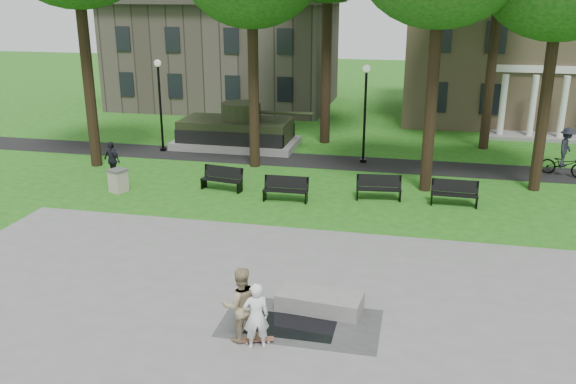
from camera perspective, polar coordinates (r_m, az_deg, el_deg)
name	(u,v)px	position (r m, az deg, el deg)	size (l,w,h in m)	color
ground	(306,266)	(18.75, 1.66, -6.97)	(120.00, 120.00, 0.00)	#1E5814
plaza	(265,357)	(14.48, -2.21, -15.20)	(22.00, 16.00, 0.02)	gray
footpath	(352,163)	(29.92, 6.01, 2.70)	(44.00, 2.60, 0.01)	black
building_right	(534,51)	(43.36, 22.05, 12.16)	(17.00, 12.00, 8.60)	#9E8460
building_left	(226,55)	(45.63, -5.78, 12.67)	(15.00, 10.00, 7.20)	#4C443D
lamp_left	(160,98)	(32.22, -11.90, 8.61)	(0.36, 0.36, 4.73)	black
lamp_mid	(365,106)	(29.54, 7.23, 8.00)	(0.36, 0.36, 4.73)	black
tank_monument	(237,131)	(32.91, -4.81, 5.69)	(7.45, 3.40, 2.40)	gray
puddle	(291,326)	(15.60, 0.30, -12.44)	(2.20, 1.20, 0.00)	black
concrete_block	(320,301)	(16.28, 2.99, -10.17)	(2.20, 1.00, 0.45)	gray
skateboard	(258,340)	(15.00, -2.87, -13.70)	(0.78, 0.20, 0.07)	brown
skateboarder	(256,316)	(14.37, -3.01, -11.53)	(0.61, 0.40, 1.67)	white
friend_watching	(241,305)	(14.66, -4.46, -10.47)	(0.91, 0.71, 1.87)	tan
pedestrian_walker	(112,160)	(28.21, -16.15, 2.88)	(1.00, 0.41, 1.70)	black
cyclist	(565,156)	(30.20, 24.49, 3.05)	(2.15, 1.49, 2.23)	black
park_bench_0	(222,178)	(25.78, -6.19, 1.33)	(1.85, 0.81, 1.00)	black
park_bench_1	(286,188)	(24.26, -0.19, 0.35)	(1.81, 0.56, 1.00)	black
park_bench_2	(379,187)	(24.71, 8.51, 0.48)	(1.84, 0.72, 1.00)	black
park_bench_3	(454,192)	(24.65, 15.31, -0.03)	(1.81, 0.55, 1.00)	black
trash_bin	(118,180)	(26.38, -15.61, 1.05)	(0.86, 0.86, 0.96)	#B5A695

